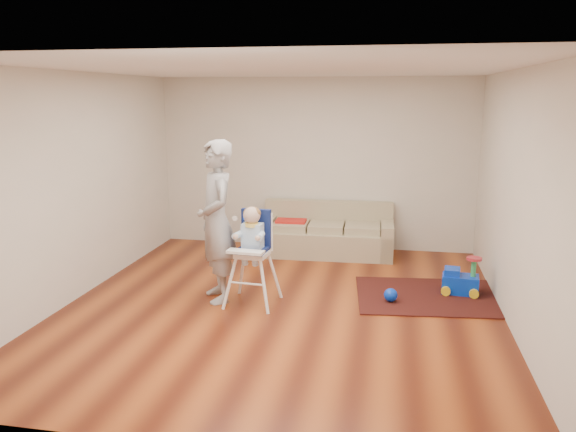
% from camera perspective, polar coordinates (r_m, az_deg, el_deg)
% --- Properties ---
extents(ground, '(5.50, 5.50, 0.00)m').
position_cam_1_polar(ground, '(6.65, -0.64, -9.18)').
color(ground, '#4D1A0B').
rests_on(ground, ground).
extents(room_envelope, '(5.04, 5.52, 2.72)m').
position_cam_1_polar(room_envelope, '(6.73, 0.20, 7.53)').
color(room_envelope, silver).
rests_on(room_envelope, ground).
extents(sofa, '(2.05, 0.89, 0.78)m').
position_cam_1_polar(sofa, '(8.67, 3.93, -1.38)').
color(sofa, tan).
rests_on(sofa, ground).
extents(side_table, '(0.44, 0.44, 0.44)m').
position_cam_1_polar(side_table, '(8.96, -2.39, -2.03)').
color(side_table, black).
rests_on(side_table, ground).
extents(area_rug, '(1.90, 1.50, 0.01)m').
position_cam_1_polar(area_rug, '(7.17, 14.26, -7.89)').
color(area_rug, black).
rests_on(area_rug, ground).
extents(ride_on_toy, '(0.46, 0.35, 0.47)m').
position_cam_1_polar(ride_on_toy, '(7.29, 17.14, -5.71)').
color(ride_on_toy, '#0937CF').
rests_on(ride_on_toy, area_rug).
extents(toy_ball, '(0.16, 0.16, 0.16)m').
position_cam_1_polar(toy_ball, '(6.84, 10.39, -7.90)').
color(toy_ball, '#0937CF').
rests_on(toy_ball, area_rug).
extents(high_chair, '(0.59, 0.59, 1.18)m').
position_cam_1_polar(high_chair, '(6.58, -3.64, -4.21)').
color(high_chair, white).
rests_on(high_chair, ground).
extents(adult, '(0.75, 0.84, 1.92)m').
position_cam_1_polar(adult, '(6.66, -7.26, -0.57)').
color(adult, gray).
rests_on(adult, ground).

